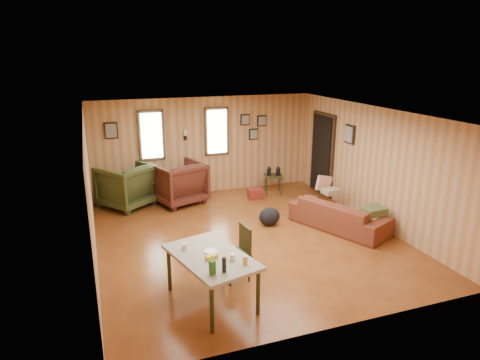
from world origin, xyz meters
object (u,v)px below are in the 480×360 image
object	(u,v)px
sofa	(340,210)
recliner_green	(127,184)
side_table	(273,174)
recliner_brown	(178,181)
end_table	(155,186)
dining_table	(211,260)

from	to	relation	value
sofa	recliner_green	distance (m)	4.78
side_table	recliner_brown	bearing A→B (deg)	178.18
recliner_brown	end_table	size ratio (longest dim) A/B	1.59
recliner_green	dining_table	size ratio (longest dim) A/B	0.68
side_table	recliner_green	bearing A→B (deg)	176.14
recliner_brown	side_table	world-z (taller)	recliner_brown
sofa	recliner_brown	size ratio (longest dim) A/B	1.84
end_table	side_table	bearing A→B (deg)	-7.13
recliner_brown	side_table	xyz separation A→B (m)	(2.39, -0.08, -0.06)
side_table	dining_table	distance (m)	5.09
recliner_green	dining_table	distance (m)	4.54
sofa	recliner_brown	bearing A→B (deg)	22.14
recliner_brown	recliner_green	size ratio (longest dim) A/B	1.00
end_table	dining_table	distance (m)	4.61
recliner_brown	end_table	bearing A→B (deg)	-49.02
recliner_brown	end_table	xyz separation A→B (m)	(-0.51, 0.29, -0.16)
recliner_green	dining_table	xyz separation A→B (m)	(0.74, -4.47, 0.12)
recliner_green	end_table	size ratio (longest dim) A/B	1.59
recliner_green	end_table	xyz separation A→B (m)	(0.65, 0.12, -0.17)
recliner_brown	dining_table	world-z (taller)	recliner_brown
sofa	end_table	world-z (taller)	sofa
end_table	dining_table	size ratio (longest dim) A/B	0.43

